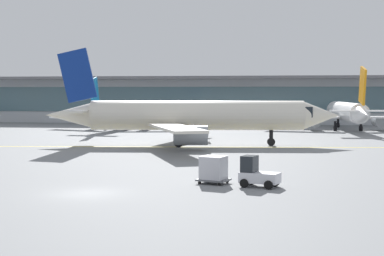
{
  "coord_description": "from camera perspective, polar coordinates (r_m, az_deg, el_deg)",
  "views": [
    {
      "loc": [
        12.01,
        -35.91,
        6.41
      ],
      "look_at": [
        3.81,
        19.76,
        3.0
      ],
      "focal_mm": 55.57,
      "sensor_mm": 36.0,
      "label": 1
    }
  ],
  "objects": [
    {
      "name": "ground_plane",
      "position": [
        38.4,
        -10.03,
        -6.19
      ],
      "size": [
        400.0,
        400.0,
        0.0
      ],
      "primitive_type": "plane",
      "color": "gray"
    },
    {
      "name": "cargo_dolly_lead",
      "position": [
        41.6,
        2.07,
        -3.93
      ],
      "size": [
        2.48,
        2.15,
        1.94
      ],
      "rotation": [
        0.0,
        0.0,
        -0.3
      ],
      "color": "#595B60",
      "rests_on": "ground_plane"
    },
    {
      "name": "gate_airplane_2",
      "position": [
        102.51,
        14.62,
        1.49
      ],
      "size": [
        28.71,
        30.96,
        10.25
      ],
      "rotation": [
        0.0,
        0.0,
        1.64
      ],
      "color": "white",
      "rests_on": "ground_plane"
    },
    {
      "name": "baggage_tug",
      "position": [
        40.46,
        6.23,
        -4.39
      ],
      "size": [
        2.9,
        2.23,
        2.1
      ],
      "rotation": [
        0.0,
        0.0,
        -0.3
      ],
      "color": "silver",
      "rests_on": "ground_plane"
    },
    {
      "name": "terminal_concourse",
      "position": [
        123.1,
        2.78,
        2.77
      ],
      "size": [
        193.63,
        11.0,
        9.6
      ],
      "color": "#B2B7BC",
      "rests_on": "ground_plane"
    },
    {
      "name": "gate_airplane_1",
      "position": [
        101.95,
        -7.13,
        1.31
      ],
      "size": [
        24.51,
        26.43,
        8.75
      ],
      "rotation": [
        0.0,
        0.0,
        1.5
      ],
      "color": "white",
      "rests_on": "ground_plane"
    },
    {
      "name": "taxiway_centreline_stripe",
      "position": [
        69.35,
        0.25,
        -1.83
      ],
      "size": [
        109.33,
        12.82,
        0.01
      ],
      "primitive_type": "cube",
      "rotation": [
        0.0,
        0.0,
        0.11
      ],
      "color": "yellow",
      "rests_on": "ground_plane"
    },
    {
      "name": "taxiing_regional_jet",
      "position": [
        71.1,
        0.11,
        1.13
      ],
      "size": [
        35.38,
        32.69,
        11.72
      ],
      "rotation": [
        0.0,
        0.0,
        0.11
      ],
      "color": "silver",
      "rests_on": "ground_plane"
    }
  ]
}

